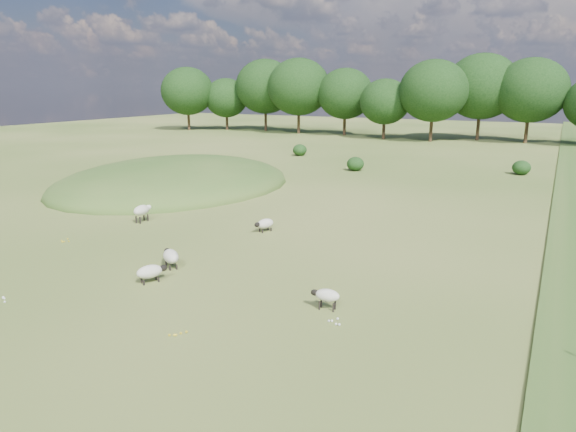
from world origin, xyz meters
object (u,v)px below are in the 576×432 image
object	(u,v)px
sheep_0	(171,256)
sheep_5	(327,295)
sheep_3	(142,210)
sheep_2	(150,272)
sheep_4	(265,224)

from	to	relation	value
sheep_0	sheep_5	bearing A→B (deg)	-150.88
sheep_0	sheep_3	distance (m)	7.98
sheep_3	sheep_5	distance (m)	14.80
sheep_2	sheep_3	size ratio (longest dim) A/B	0.93
sheep_0	sheep_4	xyz separation A→B (m)	(0.72, 6.45, -0.05)
sheep_0	sheep_4	bearing A→B (deg)	-61.13
sheep_2	sheep_5	bearing A→B (deg)	-54.76
sheep_3	sheep_4	distance (m)	7.13
sheep_2	sheep_0	bearing A→B (deg)	42.85
sheep_2	sheep_5	size ratio (longest dim) A/B	1.20
sheep_5	sheep_4	bearing A→B (deg)	-53.89
sheep_0	sheep_5	xyz separation A→B (m)	(7.39, -0.80, 0.03)
sheep_4	sheep_3	bearing A→B (deg)	-56.85
sheep_4	sheep_5	bearing A→B (deg)	63.73
sheep_3	sheep_5	size ratio (longest dim) A/B	1.29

